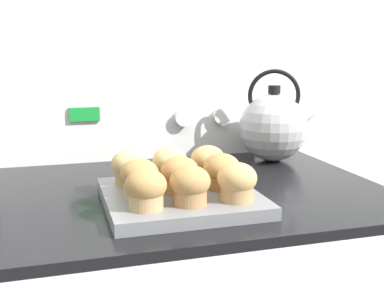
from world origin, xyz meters
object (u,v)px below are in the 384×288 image
Objects in this scene: muffin_r0_c1 at (190,185)px; muffin_r2_c0 at (129,167)px; muffin_pan at (180,197)px; muffin_r1_c2 at (222,171)px; muffin_r0_c0 at (146,189)px; muffin_r2_c2 at (208,162)px; muffin_r0_c2 at (237,182)px; muffin_r1_c1 at (180,174)px; tea_kettle at (274,126)px; muffin_r1_c0 at (139,177)px; muffin_r2_c1 at (170,164)px.

muffin_r0_c1 and muffin_r2_c0 have the same top height.
muffin_r1_c2 is at bearing -1.22° from muffin_pan.
muffin_r0_c0 is 1.00× the size of muffin_r2_c0.
muffin_r2_c2 is at bearing 44.38° from muffin_pan.
muffin_r0_c2 is at bearing -44.20° from muffin_r2_c0.
muffin_pan is at bearing 68.68° from muffin_r1_c1.
muffin_r0_c1 is 0.30× the size of tea_kettle.
muffin_r0_c0 and muffin_r1_c0 have the same top height.
muffin_r1_c1 is 0.41m from tea_kettle.
muffin_r1_c0 is (-0.07, 0.07, 0.00)m from muffin_r0_c1.
muffin_r0_c1 and muffin_r1_c0 have the same top height.
muffin_r0_c2 and muffin_r2_c1 have the same top height.
muffin_r1_c1 is 1.00× the size of muffin_r2_c0.
muffin_r1_c0 is at bearing -132.39° from muffin_r2_c1.
tea_kettle reaches higher than muffin_r1_c1.
muffin_r1_c2 is 0.11m from muffin_r2_c1.
muffin_r1_c0 is 0.30× the size of tea_kettle.
muffin_r1_c0 is 1.00× the size of muffin_r2_c0.
muffin_r0_c2 is 0.15m from muffin_r2_c2.
muffin_r0_c1 is 1.00× the size of muffin_r2_c1.
muffin_pan is at bearing 2.06° from muffin_r1_c0.
muffin_r0_c0 is 0.17m from muffin_r2_c1.
muffin_r1_c0 is 1.00× the size of muffin_r1_c1.
muffin_r2_c1 is at bearing 1.38° from muffin_r2_c0.
muffin_r0_c2 is at bearing -1.48° from muffin_r0_c1.
muffin_r2_c0 is (-0.00, 0.15, 0.00)m from muffin_r0_c0.
tea_kettle is (0.39, 0.19, 0.03)m from muffin_r2_c0.
muffin_r0_c2 and muffin_r1_c1 have the same top height.
muffin_r1_c2 is at bearing 41.82° from muffin_r0_c1.
muffin_pan is 0.09m from muffin_r2_c1.
tea_kettle reaches higher than muffin_r0_c1.
muffin_r0_c0 and muffin_r2_c0 have the same top height.
muffin_r1_c2 is (0.08, -0.00, 0.04)m from muffin_pan.
muffin_r1_c2 is (0.15, 0.00, 0.00)m from muffin_r1_c0.
tea_kettle reaches higher than muffin_r2_c2.
muffin_r2_c1 is 0.08m from muffin_r2_c2.
tea_kettle is (0.39, 0.34, 0.03)m from muffin_r0_c0.
muffin_r0_c2 is (0.08, -0.00, 0.00)m from muffin_r0_c1.
muffin_r0_c1 is 0.07m from muffin_r1_c1.
muffin_r1_c1 is at bearing -45.56° from muffin_r2_c0.
muffin_r1_c1 is at bearing 88.86° from muffin_r0_c1.
muffin_r0_c1 is 0.15m from muffin_r2_c1.
muffin_r0_c0 is at bearing -89.11° from muffin_r2_c0.
muffin_r2_c0 is at bearing 116.75° from muffin_r0_c1.
tea_kettle is at bearing 39.08° from muffin_r2_c2.
muffin_r0_c2 is 1.00× the size of muffin_r1_c0.
muffin_r2_c0 is at bearing -154.28° from tea_kettle.
tea_kettle is at bearing 41.42° from muffin_r0_c0.
muffin_r0_c2 is (0.16, -0.00, 0.00)m from muffin_r0_c0.
muffin_r1_c1 is 0.08m from muffin_r2_c1.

